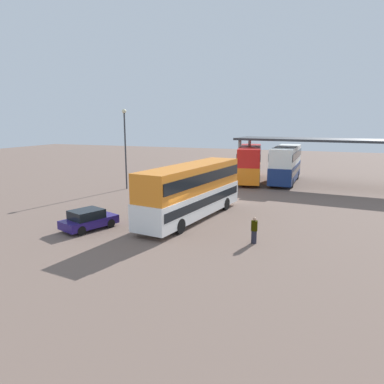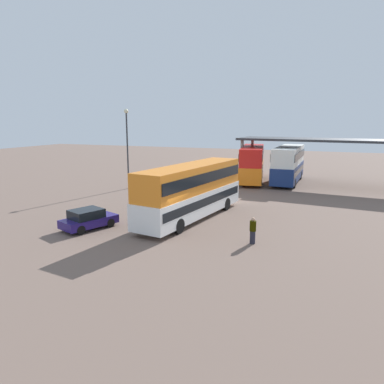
{
  "view_description": "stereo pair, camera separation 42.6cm",
  "coord_description": "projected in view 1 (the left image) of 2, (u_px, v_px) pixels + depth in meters",
  "views": [
    {
      "loc": [
        9.52,
        -20.3,
        7.14
      ],
      "look_at": [
        0.42,
        3.87,
        2.0
      ],
      "focal_mm": 33.67,
      "sensor_mm": 36.0,
      "label": 1
    },
    {
      "loc": [
        9.92,
        -20.15,
        7.14
      ],
      "look_at": [
        0.42,
        3.87,
        2.0
      ],
      "focal_mm": 33.67,
      "sensor_mm": 36.0,
      "label": 2
    }
  ],
  "objects": [
    {
      "name": "depot_canopy",
      "position": [
        332.0,
        142.0,
        39.12
      ],
      "size": [
        21.29,
        6.96,
        5.18
      ],
      "rotation": [
        0.0,
        0.0,
        -0.09
      ],
      "color": "#33353A",
      "rests_on": "ground_plane"
    },
    {
      "name": "lamppost_tall",
      "position": [
        125.0,
        140.0,
        37.36
      ],
      "size": [
        0.44,
        0.44,
        8.31
      ],
      "color": "#33353A",
      "rests_on": "ground_plane"
    },
    {
      "name": "double_decker_near_canopy",
      "position": [
        250.0,
        162.0,
        42.78
      ],
      "size": [
        4.18,
        10.5,
        4.14
      ],
      "rotation": [
        0.0,
        0.0,
        1.74
      ],
      "color": "orange",
      "rests_on": "ground_plane"
    },
    {
      "name": "ground_plane",
      "position": [
        165.0,
        233.0,
        23.32
      ],
      "size": [
        140.0,
        140.0,
        0.0
      ],
      "primitive_type": "plane",
      "color": "#6F5A4F"
    },
    {
      "name": "parked_hatchback",
      "position": [
        88.0,
        219.0,
        23.96
      ],
      "size": [
        2.9,
        4.02,
        1.35
      ],
      "rotation": [
        0.0,
        0.0,
        1.22
      ],
      "color": "navy",
      "rests_on": "ground_plane"
    },
    {
      "name": "double_decker_mid_row",
      "position": [
        286.0,
        163.0,
        41.79
      ],
      "size": [
        2.65,
        10.13,
        4.2
      ],
      "rotation": [
        0.0,
        0.0,
        1.56
      ],
      "color": "navy",
      "rests_on": "ground_plane"
    },
    {
      "name": "pedestrian_waiting",
      "position": [
        254.0,
        230.0,
        21.17
      ],
      "size": [
        0.38,
        0.38,
        1.6
      ],
      "rotation": [
        0.0,
        0.0,
        1.55
      ],
      "color": "#262633",
      "rests_on": "ground_plane"
    },
    {
      "name": "double_decker_main",
      "position": [
        192.0,
        189.0,
        26.31
      ],
      "size": [
        4.2,
        11.83,
        4.0
      ],
      "rotation": [
        0.0,
        0.0,
        1.42
      ],
      "color": "white",
      "rests_on": "ground_plane"
    }
  ]
}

